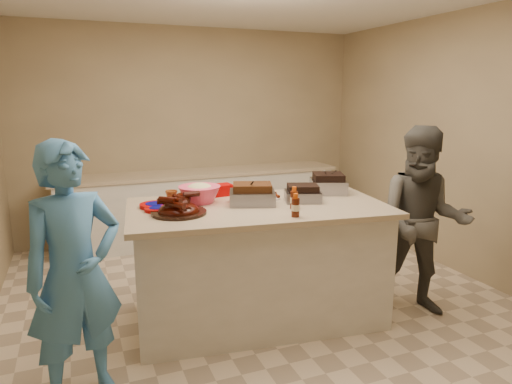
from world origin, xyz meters
name	(u,v)px	position (x,y,z in m)	size (l,w,h in m)	color
room	(268,310)	(0.00, 0.00, 0.00)	(4.50, 5.00, 2.70)	tan
back_counter	(202,205)	(0.00, 2.20, 0.45)	(3.60, 0.64, 0.90)	silver
island	(258,317)	(-0.12, -0.07, 0.00)	(2.08, 1.09, 0.98)	silver
rib_platter	(179,214)	(-0.78, -0.10, 0.98)	(0.42, 0.42, 0.17)	#390A03
pulled_pork_tray	(252,204)	(-0.16, -0.02, 0.98)	(0.37, 0.28, 0.11)	#47230F
brisket_tray	(302,201)	(0.28, -0.08, 0.98)	(0.29, 0.24, 0.09)	black
roasting_pan	(328,193)	(0.65, 0.13, 0.98)	(0.31, 0.31, 0.12)	gray
coleslaw_bowl	(200,203)	(-0.54, 0.19, 0.98)	(0.35, 0.35, 0.24)	#FA456E
sausage_plate	(263,198)	(0.00, 0.15, 0.98)	(0.30, 0.30, 0.05)	silver
mac_cheese_dish	(309,193)	(0.48, 0.17, 0.98)	(0.28, 0.21, 0.08)	#E29901
bbq_bottle_a	(295,217)	(0.00, -0.50, 0.98)	(0.06, 0.06, 0.18)	#421507
bbq_bottle_b	(294,209)	(0.10, -0.28, 0.98)	(0.06, 0.06, 0.18)	#421507
mustard_bottle	(238,204)	(-0.26, 0.03, 0.98)	(0.04, 0.04, 0.11)	yellow
sauce_bowl	(255,201)	(-0.09, 0.07, 0.98)	(0.13, 0.04, 0.13)	silver
plate_stack_large	(155,207)	(-0.91, 0.17, 0.98)	(0.25, 0.25, 0.03)	#990200
plate_stack_small	(157,211)	(-0.92, 0.05, 0.98)	(0.19, 0.19, 0.03)	#990200
plastic_cup	(172,201)	(-0.75, 0.32, 0.98)	(0.10, 0.09, 0.10)	#934A1B
basket_stack	(221,195)	(-0.29, 0.39, 0.98)	(0.19, 0.15, 0.10)	#990200
guest_gray	(415,310)	(1.21, -0.48, 0.00)	(0.79, 1.62, 0.61)	#53514A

